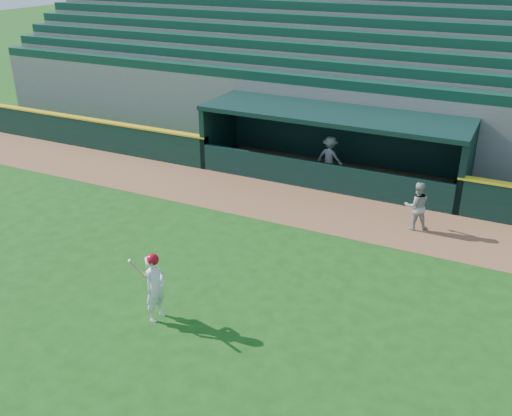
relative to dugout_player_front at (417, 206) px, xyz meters
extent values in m
plane|color=#164812|center=(-3.63, -4.91, -0.74)|extent=(120.00, 120.00, 0.00)
cube|color=brown|center=(-3.63, -0.01, -0.74)|extent=(40.00, 3.00, 0.01)
cube|color=black|center=(-15.88, 1.64, -0.14)|extent=(15.50, 0.30, 1.20)
cube|color=yellow|center=(-15.88, 1.64, 0.49)|extent=(15.50, 0.32, 0.06)
imported|color=#9F9F9A|center=(0.00, 0.00, 0.00)|extent=(0.90, 0.83, 1.48)
imported|color=#A8A8A3|center=(-3.70, 2.87, 0.03)|extent=(1.07, 0.72, 1.53)
cube|color=slate|center=(-3.63, 2.79, -0.72)|extent=(9.00, 2.60, 0.04)
cube|color=black|center=(-8.23, 2.79, 0.41)|extent=(0.20, 2.60, 2.30)
cube|color=black|center=(0.97, 2.79, 0.41)|extent=(0.20, 2.60, 2.30)
cube|color=black|center=(-3.63, 4.09, 0.41)|extent=(9.40, 0.20, 2.30)
cube|color=black|center=(-3.63, 2.79, 1.64)|extent=(9.40, 2.80, 0.16)
cube|color=black|center=(-3.63, 1.57, -0.24)|extent=(9.00, 0.16, 1.00)
cube|color=brown|center=(-3.63, 3.59, -0.49)|extent=(8.40, 0.45, 0.10)
cube|color=slate|center=(-3.63, 4.61, 0.71)|extent=(34.00, 0.85, 2.91)
cube|color=#0F3828|center=(-3.63, 4.49, 2.35)|extent=(34.00, 0.60, 0.36)
cube|color=slate|center=(-3.63, 5.46, 0.94)|extent=(34.00, 0.85, 3.36)
cube|color=#0F3828|center=(-3.63, 5.34, 2.80)|extent=(34.00, 0.60, 0.36)
cube|color=slate|center=(-3.63, 6.31, 1.16)|extent=(34.00, 0.85, 3.81)
cube|color=#0F3828|center=(-3.63, 6.19, 3.25)|extent=(34.00, 0.60, 0.36)
cube|color=slate|center=(-3.63, 7.16, 1.39)|extent=(34.00, 0.85, 4.26)
cube|color=#0F3828|center=(-3.63, 7.04, 3.70)|extent=(34.00, 0.60, 0.36)
cube|color=slate|center=(-3.63, 8.01, 1.61)|extent=(34.00, 0.85, 4.71)
cube|color=#0F3828|center=(-3.63, 7.89, 4.15)|extent=(34.00, 0.60, 0.36)
cube|color=slate|center=(-3.63, 8.86, 1.84)|extent=(34.00, 0.85, 5.16)
cube|color=#0F3828|center=(-3.63, 8.74, 4.60)|extent=(34.00, 0.60, 0.36)
cube|color=slate|center=(-3.63, 9.71, 2.06)|extent=(34.00, 0.85, 5.61)
cube|color=slate|center=(-3.63, 10.29, 2.06)|extent=(34.50, 0.30, 5.61)
imported|color=white|center=(-4.25, -7.12, 0.05)|extent=(0.42, 0.60, 1.58)
sphere|color=#A60917|center=(-4.25, -7.12, 0.77)|extent=(0.27, 0.27, 0.27)
cylinder|color=#CFB985|center=(-4.43, -7.34, 0.54)|extent=(0.29, 0.46, 0.76)
camera|label=1|loc=(2.49, -15.76, 6.92)|focal=40.00mm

